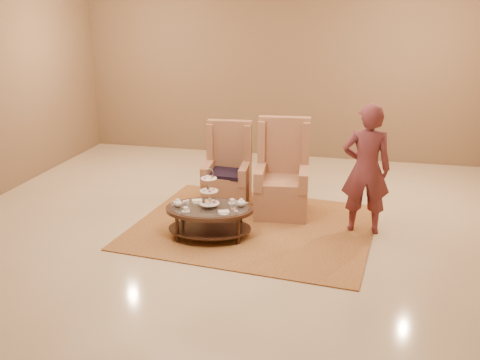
% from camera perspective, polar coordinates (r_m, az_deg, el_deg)
% --- Properties ---
extents(ground, '(8.00, 8.00, 0.00)m').
position_cam_1_polar(ground, '(7.17, -0.65, -5.71)').
color(ground, beige).
rests_on(ground, ground).
extents(ceiling, '(8.00, 8.00, 0.02)m').
position_cam_1_polar(ceiling, '(7.17, -0.65, -5.71)').
color(ceiling, white).
rests_on(ceiling, ground).
extents(wall_back, '(8.00, 0.04, 3.50)m').
position_cam_1_polar(wall_back, '(10.54, 4.63, 11.90)').
color(wall_back, '#806245').
rests_on(wall_back, ground).
extents(rug, '(3.39, 2.91, 0.02)m').
position_cam_1_polar(rug, '(7.36, 1.45, -4.96)').
color(rug, '#B07D3E').
rests_on(rug, ground).
extents(tea_table, '(1.24, 0.95, 0.95)m').
position_cam_1_polar(tea_table, '(6.92, -3.28, -3.52)').
color(tea_table, black).
rests_on(tea_table, ground).
extents(armchair_left, '(0.72, 0.75, 1.25)m').
position_cam_1_polar(armchair_left, '(8.11, -1.31, 0.39)').
color(armchair_left, '#A56E4D').
rests_on(armchair_left, ground).
extents(armchair_right, '(0.81, 0.84, 1.38)m').
position_cam_1_polar(armchair_right, '(7.74, 4.53, -0.23)').
color(armchair_right, '#A56E4D').
rests_on(armchair_right, ground).
extents(person, '(0.67, 0.47, 1.74)m').
position_cam_1_polar(person, '(7.13, 13.30, 1.12)').
color(person, brown).
rests_on(person, ground).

